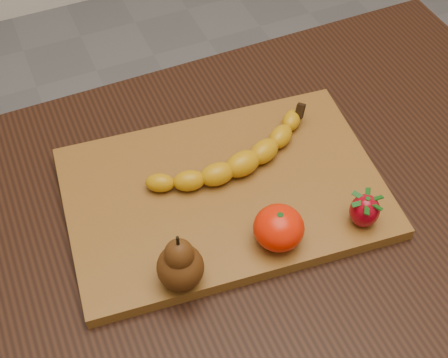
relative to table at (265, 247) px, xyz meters
name	(u,v)px	position (x,y,z in m)	size (l,w,h in m)	color
table	(265,247)	(0.00, 0.00, 0.00)	(1.00, 0.70, 0.76)	black
cutting_board	(224,192)	(-0.05, 0.05, 0.11)	(0.45, 0.30, 0.02)	brown
banana	(242,164)	(-0.01, 0.06, 0.14)	(0.23, 0.06, 0.04)	#C38A09
pear	(180,260)	(-0.16, -0.07, 0.16)	(0.06, 0.06, 0.09)	#4E280C
mandarin	(279,228)	(-0.02, -0.07, 0.15)	(0.07, 0.07, 0.06)	red
strawberry	(365,210)	(0.10, -0.08, 0.14)	(0.04, 0.04, 0.05)	#990412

